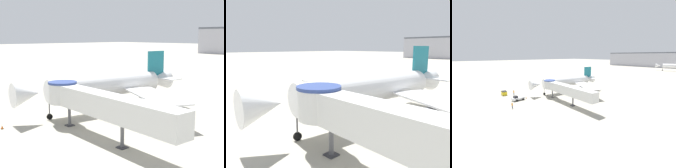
% 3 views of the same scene
% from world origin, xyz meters
% --- Properties ---
extents(ground_plane, '(800.00, 800.00, 0.00)m').
position_xyz_m(ground_plane, '(0.00, 0.00, 0.00)').
color(ground_plane, '#A8A393').
extents(main_airplane, '(32.88, 30.16, 9.75)m').
position_xyz_m(main_airplane, '(2.69, 3.31, 4.12)').
color(main_airplane, white).
rests_on(main_airplane, ground_plane).
extents(jet_bridge, '(23.83, 4.71, 6.09)m').
position_xyz_m(jet_bridge, '(12.61, -7.67, 4.41)').
color(jet_bridge, silver).
rests_on(jet_bridge, ground_plane).
extents(traffic_cone_port_wing, '(0.38, 0.38, 0.63)m').
position_xyz_m(traffic_cone_port_wing, '(-10.48, 3.51, 0.30)').
color(traffic_cone_port_wing, black).
rests_on(traffic_cone_port_wing, ground_plane).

